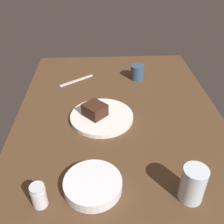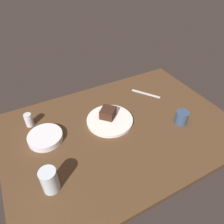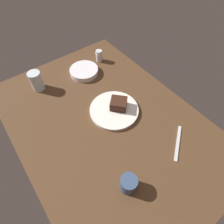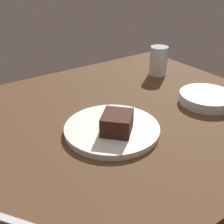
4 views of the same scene
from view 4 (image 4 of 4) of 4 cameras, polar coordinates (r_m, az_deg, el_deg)
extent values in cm
cube|color=#4C331E|center=(80.45, -4.50, -3.20)|extent=(120.00, 84.00, 3.00)
cylinder|color=white|center=(75.28, -0.03, -3.44)|extent=(25.27, 25.27, 1.67)
cube|color=#381E14|center=(71.58, 1.03, -2.17)|extent=(10.95, 10.93, 4.98)
cylinder|color=silver|center=(113.20, 9.32, 10.12)|extent=(6.85, 6.85, 11.14)
cylinder|color=silver|center=(94.82, 18.51, 2.64)|extent=(17.16, 17.16, 3.20)
cube|color=silver|center=(57.22, -21.46, -19.11)|extent=(12.10, 16.33, 0.50)
camera|label=1|loc=(1.33, 38.19, 32.88)|focal=41.60mm
camera|label=2|loc=(1.53, -5.88, 42.73)|focal=33.55mm
camera|label=3|loc=(0.99, -56.65, 41.61)|focal=30.81mm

